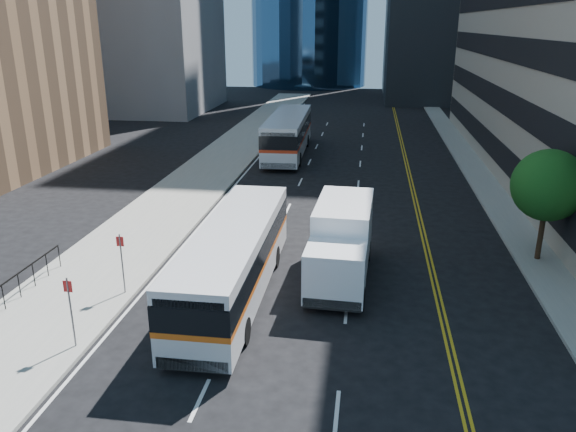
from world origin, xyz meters
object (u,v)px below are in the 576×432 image
object	(u,v)px
street_tree	(548,185)
box_truck	(341,242)
bus_front	(234,259)
bus_rear	(288,133)

from	to	relation	value
street_tree	box_truck	xyz separation A→B (m)	(-8.89, -3.17, -1.95)
street_tree	bus_front	world-z (taller)	street_tree
street_tree	bus_rear	distance (m)	25.07
street_tree	bus_front	size ratio (longest dim) A/B	0.44
street_tree	box_truck	bearing A→B (deg)	-160.40
street_tree	box_truck	world-z (taller)	street_tree
bus_front	bus_rear	size ratio (longest dim) A/B	0.89
bus_rear	box_truck	xyz separation A→B (m)	(5.66, -23.50, -0.12)
street_tree	bus_front	bearing A→B (deg)	-157.55
street_tree	bus_rear	size ratio (longest dim) A/B	0.39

